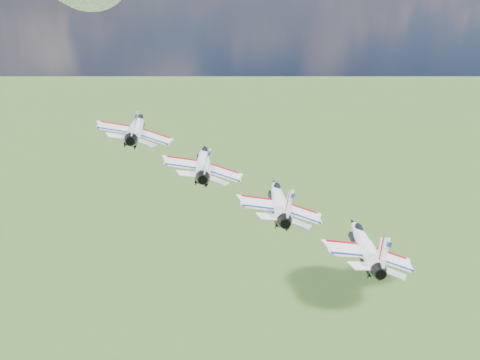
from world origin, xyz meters
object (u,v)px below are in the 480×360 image
object	(u,v)px
jet_1	(204,161)
jet_3	(364,244)
jet_2	(279,200)
jet_0	(137,127)

from	to	relation	value
jet_1	jet_3	distance (m)	22.55
jet_1	jet_3	world-z (taller)	jet_1
jet_1	jet_2	bearing A→B (deg)	-35.21
jet_0	jet_3	size ratio (longest dim) A/B	1.00
jet_2	jet_3	size ratio (longest dim) A/B	1.00
jet_0	jet_2	size ratio (longest dim) A/B	1.00
jet_1	jet_3	xyz separation A→B (m)	(13.98, -16.72, -5.77)
jet_2	jet_3	world-z (taller)	jet_2
jet_0	jet_1	distance (m)	11.27
jet_0	jet_1	world-z (taller)	jet_0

